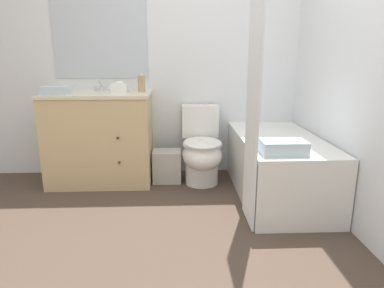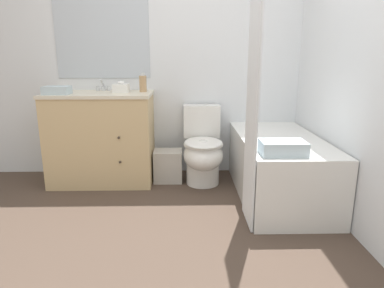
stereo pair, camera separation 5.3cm
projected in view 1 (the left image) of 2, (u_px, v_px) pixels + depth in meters
The scene contains 13 objects.
ground_plane at pixel (178, 252), 2.21m from camera, with size 14.00×14.00×0.00m, color #47382D.
wall_back at pixel (175, 53), 3.48m from camera, with size 8.00×0.06×2.50m.
wall_right at pixel (336, 53), 2.73m from camera, with size 0.05×2.62×2.50m.
vanity_cabinet at pixel (101, 137), 3.35m from camera, with size 1.00×0.60×0.89m.
sink_faucet at pixel (101, 87), 3.41m from camera, with size 0.14×0.12×0.12m.
toilet at pixel (202, 150), 3.34m from camera, with size 0.38×0.68×0.74m.
bathtub at pixel (277, 166), 3.06m from camera, with size 0.69×1.41×0.54m.
shower_curtain at pixel (253, 96), 2.40m from camera, with size 0.01×0.38×1.90m.
wastebasket at pixel (167, 166), 3.43m from camera, with size 0.28×0.24×0.31m.
tissue_box at pixel (120, 88), 3.26m from camera, with size 0.15×0.15×0.11m.
soap_dispenser at pixel (142, 83), 3.29m from camera, with size 0.07×0.07×0.18m.
hand_towel_folded at pixel (55, 91), 3.09m from camera, with size 0.23×0.17×0.07m.
bath_towel_folded at pixel (283, 147), 2.46m from camera, with size 0.32×0.21×0.10m.
Camera 1 is at (0.01, -1.96, 1.23)m, focal length 32.00 mm.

